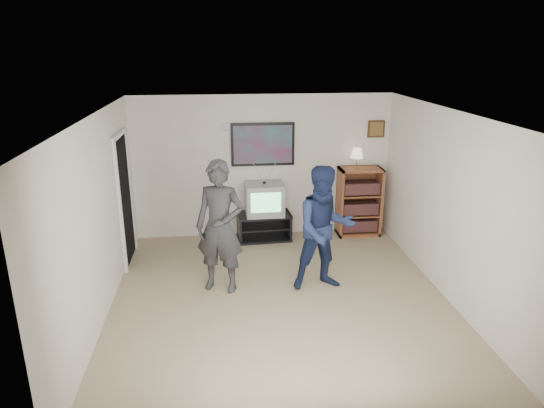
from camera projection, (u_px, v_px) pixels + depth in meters
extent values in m
cube|color=#816652|center=(281.00, 301.00, 6.52)|extent=(4.50, 5.00, 0.01)
cube|color=white|center=(282.00, 114.00, 5.74)|extent=(4.50, 5.00, 0.01)
cube|color=silver|center=(263.00, 167.00, 8.49)|extent=(4.50, 0.01, 2.50)
cube|color=silver|center=(98.00, 221.00, 5.89)|extent=(0.01, 5.00, 2.50)
cube|color=silver|center=(451.00, 207.00, 6.37)|extent=(0.01, 5.00, 2.50)
cube|color=black|center=(264.00, 215.00, 8.49)|extent=(0.97, 0.58, 0.04)
cube|color=black|center=(264.00, 237.00, 8.62)|extent=(0.97, 0.58, 0.04)
cube|color=black|center=(239.00, 227.00, 8.51)|extent=(0.07, 0.50, 0.47)
cube|color=black|center=(288.00, 225.00, 8.60)|extent=(0.07, 0.50, 0.47)
imported|color=#2E2E30|center=(220.00, 227.00, 6.59)|extent=(0.79, 0.64, 1.86)
imported|color=#1A2549|center=(325.00, 229.00, 6.64)|extent=(0.92, 0.74, 1.77)
cube|color=white|center=(218.00, 197.00, 6.65)|extent=(0.07, 0.12, 0.03)
cube|color=white|center=(317.00, 214.00, 6.86)|extent=(0.04, 0.11, 0.03)
cube|color=black|center=(263.00, 144.00, 8.34)|extent=(1.10, 0.03, 0.75)
cube|color=white|center=(230.00, 128.00, 8.19)|extent=(0.28, 0.02, 0.14)
cube|color=#472916|center=(376.00, 129.00, 8.49)|extent=(0.30, 0.03, 0.30)
cube|color=black|center=(125.00, 200.00, 7.48)|extent=(0.03, 0.85, 2.00)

